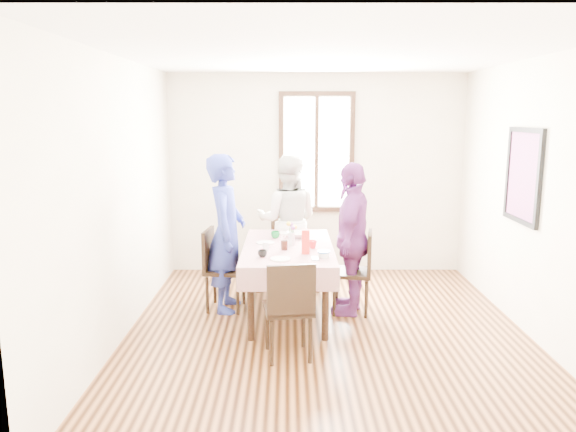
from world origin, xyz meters
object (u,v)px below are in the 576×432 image
(chair_right, at_px, (352,272))
(person_far, at_px, (288,221))
(chair_far, at_px, (288,249))
(chair_left, at_px, (225,270))
(chair_near, at_px, (288,308))
(person_left, at_px, (226,233))
(person_right, at_px, (351,239))
(dining_table, at_px, (288,280))

(chair_right, relative_size, person_far, 0.55)
(chair_right, distance_m, chair_far, 1.24)
(chair_left, xyz_separation_m, chair_near, (0.70, -1.22, 0.00))
(chair_near, bearing_deg, chair_far, 81.67)
(chair_left, relative_size, chair_near, 1.00)
(person_left, xyz_separation_m, person_right, (1.36, -0.10, -0.04))
(person_right, bearing_deg, chair_left, -78.75)
(person_right, bearing_deg, person_left, -78.81)
(chair_left, height_order, chair_right, same)
(chair_right, bearing_deg, person_left, 95.60)
(dining_table, bearing_deg, person_right, 4.11)
(chair_right, relative_size, person_right, 0.55)
(chair_left, height_order, person_left, person_left)
(dining_table, bearing_deg, chair_left, 168.16)
(person_left, xyz_separation_m, person_far, (0.68, 0.91, -0.04))
(dining_table, relative_size, person_far, 0.94)
(person_left, height_order, person_far, person_left)
(dining_table, xyz_separation_m, chair_near, (0.00, -1.07, 0.08))
(dining_table, relative_size, person_right, 0.94)
(chair_far, distance_m, chair_near, 2.15)
(chair_far, distance_m, person_left, 1.22)
(chair_right, height_order, person_left, person_left)
(dining_table, relative_size, chair_right, 1.72)
(dining_table, distance_m, chair_far, 1.08)
(dining_table, height_order, person_right, person_right)
(dining_table, distance_m, person_right, 0.82)
(person_far, bearing_deg, person_right, 129.43)
(chair_left, height_order, person_far, person_far)
(person_left, relative_size, person_right, 1.05)
(dining_table, distance_m, chair_left, 0.72)
(chair_right, xyz_separation_m, person_right, (-0.02, 0.00, 0.38))
(person_left, bearing_deg, dining_table, -99.51)
(chair_right, relative_size, chair_far, 1.00)
(chair_far, relative_size, person_far, 0.55)
(dining_table, xyz_separation_m, person_far, (0.00, 1.05, 0.46))
(chair_near, relative_size, person_far, 0.55)
(dining_table, bearing_deg, chair_near, -90.00)
(chair_near, bearing_deg, person_right, 50.47)
(chair_near, bearing_deg, chair_left, 111.46)
(chair_near, distance_m, person_right, 1.36)
(dining_table, height_order, person_far, person_far)
(chair_left, xyz_separation_m, person_left, (0.02, 0.00, 0.42))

